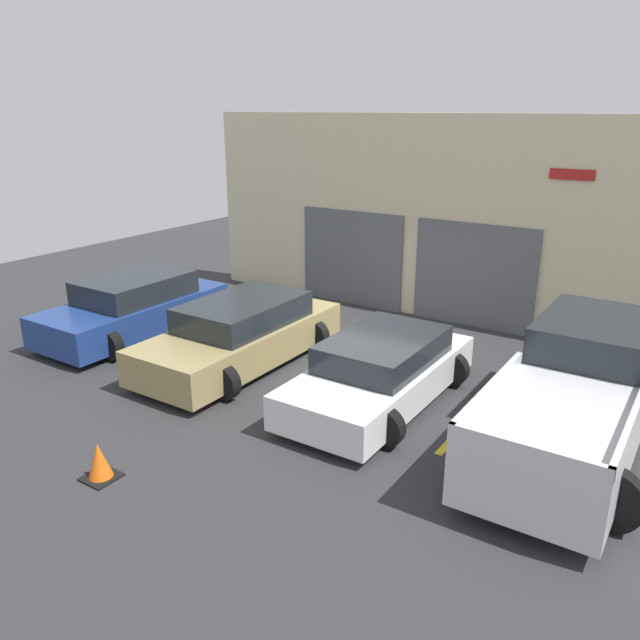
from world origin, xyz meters
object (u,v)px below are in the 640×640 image
at_px(sedan_white, 381,371).
at_px(van_right, 134,307).
at_px(sedan_side, 241,334).
at_px(pickup_truck, 576,397).
at_px(traffic_cone, 99,462).

relative_size(sedan_white, van_right, 0.99).
bearing_deg(sedan_side, pickup_truck, 1.94).
distance_m(pickup_truck, sedan_side, 6.39).
bearing_deg(traffic_cone, pickup_truck, 40.52).
bearing_deg(pickup_truck, sedan_white, -176.10).
bearing_deg(sedan_white, van_right, -179.99).
xyz_separation_m(sedan_side, traffic_cone, (1.05, -4.34, -0.38)).
bearing_deg(sedan_white, sedan_side, 179.99).
distance_m(pickup_truck, sedan_white, 3.21).
height_order(sedan_side, van_right, van_right).
xyz_separation_m(sedan_white, sedan_side, (-3.19, 0.00, 0.06)).
xyz_separation_m(pickup_truck, traffic_cone, (-5.34, -4.56, -0.60)).
bearing_deg(pickup_truck, sedan_side, -178.06).
xyz_separation_m(pickup_truck, sedan_white, (-3.19, -0.22, -0.27)).
bearing_deg(van_right, pickup_truck, 1.31).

